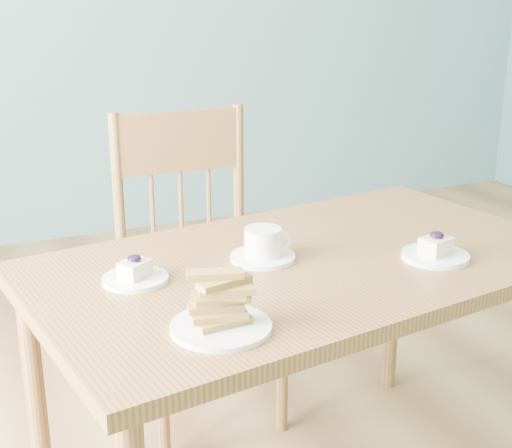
% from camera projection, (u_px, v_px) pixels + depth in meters
% --- Properties ---
extents(dining_table, '(1.42, 0.94, 0.71)m').
position_uv_depth(dining_table, '(307.00, 285.00, 1.76)').
color(dining_table, brown).
rests_on(dining_table, ground).
extents(dining_chair, '(0.45, 0.43, 0.98)m').
position_uv_depth(dining_chair, '(197.00, 267.00, 2.25)').
color(dining_chair, brown).
rests_on(dining_chair, ground).
extents(cheesecake_plate_near, '(0.16, 0.16, 0.07)m').
position_uv_depth(cheesecake_plate_near, '(435.00, 252.00, 1.74)').
color(cheesecake_plate_near, white).
rests_on(cheesecake_plate_near, dining_table).
extents(cheesecake_plate_far, '(0.15, 0.15, 0.06)m').
position_uv_depth(cheesecake_plate_far, '(135.00, 275.00, 1.60)').
color(cheesecake_plate_far, white).
rests_on(cheesecake_plate_far, dining_table).
extents(coffee_cup, '(0.16, 0.16, 0.08)m').
position_uv_depth(coffee_cup, '(263.00, 246.00, 1.72)').
color(coffee_cup, white).
rests_on(coffee_cup, dining_table).
extents(biscotti_plate, '(0.20, 0.20, 0.12)m').
position_uv_depth(biscotti_plate, '(221.00, 310.00, 1.36)').
color(biscotti_plate, white).
rests_on(biscotti_plate, dining_table).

